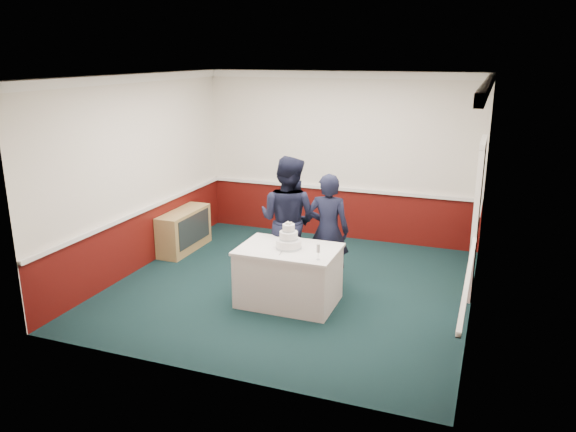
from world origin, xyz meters
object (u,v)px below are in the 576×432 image
(person_woman, at_px, (328,231))
(champagne_flute, at_px, (318,249))
(cake_table, at_px, (289,275))
(sideboard, at_px, (184,230))
(cake_knife, at_px, (281,252))
(wedding_cake, at_px, (289,240))
(person_man, at_px, (288,220))

(person_woman, bearing_deg, champagne_flute, 93.29)
(cake_table, height_order, champagne_flute, champagne_flute)
(sideboard, bearing_deg, champagne_flute, -29.50)
(cake_table, height_order, cake_knife, cake_knife)
(sideboard, distance_m, wedding_cake, 2.85)
(cake_table, bearing_deg, champagne_flute, -29.25)
(wedding_cake, xyz_separation_m, person_man, (-0.28, 0.72, 0.05))
(cake_knife, relative_size, person_woman, 0.13)
(cake_knife, bearing_deg, person_man, 96.81)
(sideboard, relative_size, cake_knife, 5.45)
(cake_table, relative_size, person_man, 0.70)
(wedding_cake, relative_size, person_man, 0.19)
(person_man, relative_size, person_woman, 1.13)
(person_woman, bearing_deg, cake_knife, 63.28)
(wedding_cake, bearing_deg, person_man, 111.16)
(cake_table, distance_m, wedding_cake, 0.50)
(sideboard, bearing_deg, wedding_cake, -29.55)
(cake_table, relative_size, person_woman, 0.79)
(cake_table, bearing_deg, wedding_cake, 90.00)
(cake_table, bearing_deg, person_woman, 67.04)
(champagne_flute, distance_m, person_woman, 1.05)
(sideboard, xyz_separation_m, person_man, (2.16, -0.66, 0.60))
(sideboard, height_order, champagne_flute, champagne_flute)
(champagne_flute, bearing_deg, person_woman, 99.88)
(sideboard, relative_size, wedding_cake, 3.30)
(wedding_cake, xyz_separation_m, cake_knife, (-0.03, -0.20, -0.11))
(champagne_flute, bearing_deg, wedding_cake, 150.75)
(cake_knife, distance_m, champagne_flute, 0.55)
(cake_table, height_order, wedding_cake, wedding_cake)
(person_man, bearing_deg, champagne_flute, 136.80)
(sideboard, bearing_deg, person_woman, -12.79)
(person_woman, bearing_deg, cake_table, 60.44)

